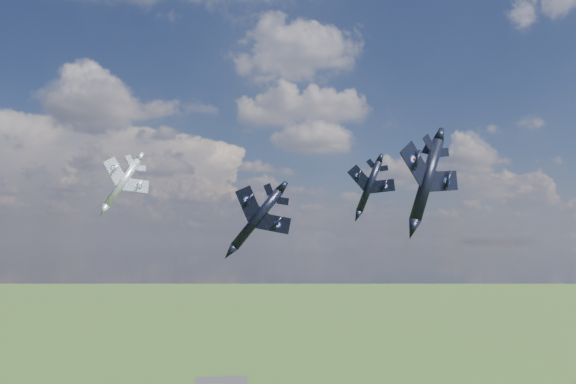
{
  "coord_description": "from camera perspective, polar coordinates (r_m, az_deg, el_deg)",
  "views": [
    {
      "loc": [
        -2.16,
        -70.28,
        74.09
      ],
      "look_at": [
        8.89,
        19.68,
        82.19
      ],
      "focal_mm": 35.0,
      "sensor_mm": 36.0,
      "label": 1
    }
  ],
  "objects": [
    {
      "name": "jet_right_navy",
      "position": [
        73.11,
        13.92,
        1.19
      ],
      "size": [
        16.87,
        18.9,
        7.27
      ],
      "primitive_type": null,
      "rotation": [
        0.0,
        0.4,
        0.42
      ],
      "color": "black"
    },
    {
      "name": "jet_lead_navy",
      "position": [
        88.61,
        -3.17,
        -2.72
      ],
      "size": [
        12.94,
        16.99,
        9.49
      ],
      "primitive_type": null,
      "rotation": [
        0.0,
        0.68,
        -0.15
      ],
      "color": "black"
    },
    {
      "name": "jet_left_silver",
      "position": [
        100.25,
        -16.46,
        0.93
      ],
      "size": [
        14.05,
        15.96,
        7.4
      ],
      "primitive_type": null,
      "rotation": [
        0.0,
        0.56,
        0.42
      ],
      "color": "#9B9CA5"
    },
    {
      "name": "jet_high_navy",
      "position": [
        109.7,
        8.24,
        0.56
      ],
      "size": [
        13.49,
        16.24,
        6.56
      ],
      "primitive_type": null,
      "rotation": [
        0.0,
        0.38,
        -0.23
      ],
      "color": "black"
    }
  ]
}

